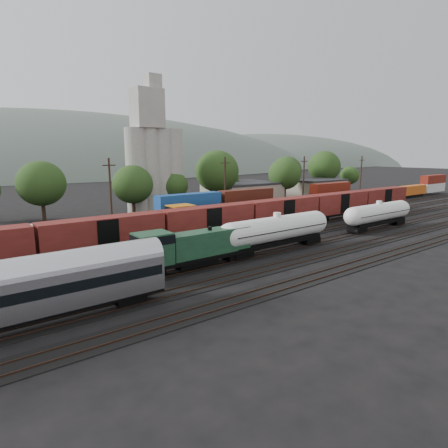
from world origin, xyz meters
TOP-DOWN VIEW (x-y plane):
  - ground at (0.00, 0.00)m, footprint 600.00×600.00m
  - tracks at (0.00, 0.00)m, footprint 180.00×33.20m
  - green_locomotive at (-13.68, -5.00)m, footprint 17.03×3.00m
  - tank_car_a at (0.01, -5.00)m, footprint 18.61×3.33m
  - tank_car_b at (24.17, -5.00)m, footprint 17.45×3.12m
  - passenger_coach at (-31.54, -10.00)m, footprint 23.22×2.86m
  - orange_locomotive at (-0.96, 10.00)m, footprint 18.73×3.12m
  - boxcar_string at (-11.61, 5.00)m, footprint 122.80×2.90m
  - container_wall at (10.54, 15.00)m, footprint 174.58×2.60m
  - grain_silo at (3.28, 36.00)m, footprint 13.40×5.00m
  - industrial_sheds at (6.63, 35.25)m, footprint 119.38×17.26m
  - tree_band at (4.08, 36.83)m, footprint 165.16×20.34m
  - utility_poles at (0.00, 22.00)m, footprint 122.20×0.36m
  - distant_hills at (23.92, 260.00)m, footprint 860.00×286.00m

SIDE VIEW (x-z plane):
  - distant_hills at x=23.92m, z-range -85.56..44.44m
  - ground at x=0.00m, z-range 0.00..0.00m
  - tracks at x=0.00m, z-range -0.05..0.15m
  - container_wall at x=10.54m, z-range -0.44..5.36m
  - industrial_sheds at x=6.63m, z-range 0.01..5.11m
  - green_locomotive at x=-13.68m, z-range 0.32..4.82m
  - orange_locomotive at x=-0.96m, z-range 0.32..5.00m
  - tank_car_b at x=24.17m, z-range 0.43..5.00m
  - tank_car_a at x=0.01m, z-range 0.44..5.32m
  - boxcar_string at x=-11.61m, z-range 1.02..5.22m
  - passenger_coach at x=-31.54m, z-range 0.60..5.87m
  - utility_poles at x=0.00m, z-range 0.21..12.21m
  - tree_band at x=4.08m, z-range 0.45..13.88m
  - grain_silo at x=3.28m, z-range -3.24..25.76m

